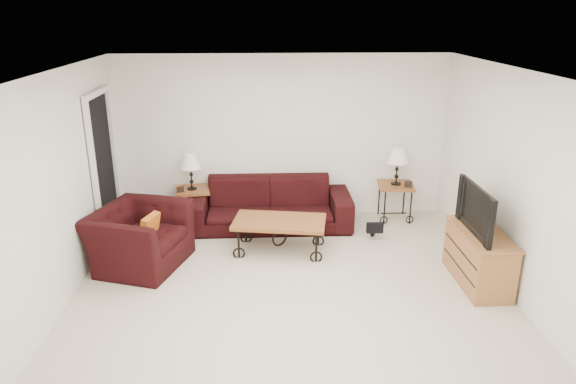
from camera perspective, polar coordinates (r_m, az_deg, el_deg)
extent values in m
plane|color=beige|center=(6.11, 0.32, -11.08)|extent=(5.00, 5.00, 0.00)
cube|color=white|center=(7.99, -0.62, 5.97)|extent=(5.00, 0.02, 2.50)
cube|color=white|center=(3.34, 2.73, -14.25)|extent=(5.00, 0.02, 2.50)
cube|color=white|center=(6.00, -24.24, -0.34)|extent=(0.02, 5.00, 2.50)
cube|color=white|center=(6.24, 23.94, 0.41)|extent=(0.02, 5.00, 2.50)
plane|color=white|center=(5.31, 0.37, 12.90)|extent=(5.00, 5.00, 0.00)
cube|color=black|center=(7.54, -19.48, 2.23)|extent=(0.08, 0.94, 2.04)
imported|color=black|center=(7.78, -2.06, -1.31)|extent=(2.42, 0.95, 0.71)
cube|color=brown|center=(8.05, -10.33, -1.51)|extent=(0.57, 0.57, 0.55)
cube|color=brown|center=(8.23, 11.58, -1.05)|extent=(0.58, 0.58, 0.57)
cube|color=black|center=(7.83, -11.69, 0.26)|extent=(0.11, 0.05, 0.09)
cube|color=black|center=(8.02, 13.03, 0.84)|extent=(0.11, 0.05, 0.10)
cube|color=brown|center=(7.01, -0.93, -4.81)|extent=(1.30, 0.84, 0.45)
imported|color=black|center=(6.87, -15.94, -4.79)|extent=(1.32, 1.41, 0.75)
cube|color=#C95219|center=(6.73, -14.90, -3.84)|extent=(0.19, 0.35, 0.34)
cube|color=#A7713E|center=(6.60, 20.12, -6.75)|extent=(0.45, 1.09, 0.65)
imported|color=black|center=(6.36, 20.57, -1.81)|extent=(0.13, 0.98, 0.56)
ellipsoid|color=black|center=(7.55, 9.29, -3.21)|extent=(0.42, 0.36, 0.47)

